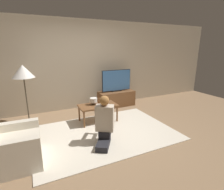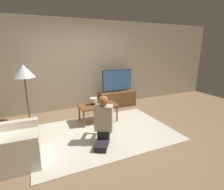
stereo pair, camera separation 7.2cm
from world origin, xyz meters
The scene contains 12 objects.
ground_plane centered at (0.00, 0.00, 0.00)m, with size 10.00×10.00×0.00m, color #896B4C.
wall_back centered at (0.00, 1.93, 1.30)m, with size 10.00×0.06×2.60m.
rug centered at (0.00, 0.00, 0.01)m, with size 2.95×2.02×0.02m.
tv_stand centered at (1.06, 1.54, 0.24)m, with size 1.14×0.45×0.48m.
tv centered at (1.06, 1.54, 0.82)m, with size 0.96×0.08×0.68m.
coffee_table centered at (0.10, 0.64, 0.40)m, with size 0.93×0.51×0.44m.
floor_lamp centered at (-1.48, 1.34, 1.23)m, with size 0.51×0.51×1.43m.
armchair centered at (-1.77, -0.31, 0.28)m, with size 0.87×0.87×0.85m.
person_kneeling centered at (-0.16, -0.36, 0.47)m, with size 0.64×0.81×0.95m.
picture_frame centered at (0.18, 0.73, 0.52)m, with size 0.11×0.01×0.15m.
table_lamp centered at (0.01, 0.71, 0.55)m, with size 0.18×0.18×0.17m.
remote centered at (0.27, 0.54, 0.45)m, with size 0.04×0.15×0.02m.
Camera 2 is at (-1.29, -3.23, 1.82)m, focal length 28.00 mm.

